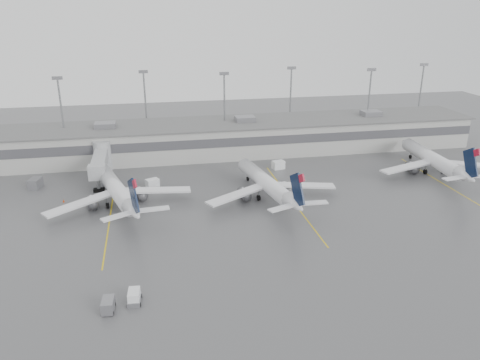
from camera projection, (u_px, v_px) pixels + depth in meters
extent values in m
plane|color=#4B4B4E|center=(224.00, 272.00, 67.79)|extent=(260.00, 260.00, 0.00)
cube|color=#B2B2AC|center=(188.00, 140.00, 119.68)|extent=(150.00, 16.00, 8.00)
cube|color=#47474C|center=(190.00, 145.00, 111.93)|extent=(150.00, 0.15, 2.20)
cube|color=#606060|center=(187.00, 124.00, 118.26)|extent=(152.00, 17.00, 0.30)
cube|color=slate|center=(371.00, 113.00, 127.02)|extent=(5.00, 4.00, 1.30)
cylinder|color=gray|center=(63.00, 120.00, 114.00)|extent=(0.44, 0.44, 20.00)
cube|color=slate|center=(57.00, 78.00, 110.42)|extent=(2.40, 0.50, 0.80)
cylinder|color=gray|center=(146.00, 111.00, 124.50)|extent=(0.44, 0.44, 20.00)
cube|color=slate|center=(143.00, 72.00, 120.92)|extent=(2.40, 0.50, 0.80)
cylinder|color=gray|center=(225.00, 113.00, 121.22)|extent=(0.44, 0.44, 20.00)
cube|color=slate|center=(224.00, 74.00, 117.63)|extent=(2.40, 0.50, 0.80)
cylinder|color=gray|center=(290.00, 105.00, 131.72)|extent=(0.44, 0.44, 20.00)
cube|color=slate|center=(292.00, 68.00, 128.13)|extent=(2.40, 0.50, 0.80)
cylinder|color=gray|center=(368.00, 107.00, 128.43)|extent=(0.44, 0.44, 20.00)
cube|color=slate|center=(372.00, 70.00, 124.85)|extent=(2.40, 0.50, 0.80)
cylinder|color=gray|center=(419.00, 100.00, 138.93)|extent=(0.44, 0.44, 20.00)
cube|color=slate|center=(424.00, 65.00, 135.35)|extent=(2.40, 0.50, 0.80)
cylinder|color=#95979A|center=(103.00, 156.00, 108.81)|extent=(4.00, 4.00, 7.00)
cube|color=#95979A|center=(100.00, 161.00, 102.55)|extent=(2.80, 13.00, 2.60)
cube|color=#95979A|center=(97.00, 172.00, 95.66)|extent=(3.40, 2.40, 3.00)
cylinder|color=gray|center=(99.00, 185.00, 96.68)|extent=(0.70, 0.70, 2.80)
cube|color=black|center=(99.00, 190.00, 97.05)|extent=(2.20, 1.20, 0.70)
cube|color=gold|center=(111.00, 214.00, 86.69)|extent=(0.25, 40.00, 0.01)
cube|color=gold|center=(292.00, 200.00, 93.00)|extent=(0.25, 40.00, 0.01)
cube|color=gold|center=(450.00, 188.00, 99.32)|extent=(0.25, 40.00, 0.01)
cylinder|color=white|center=(115.00, 188.00, 90.79)|extent=(9.34, 22.71, 3.10)
cone|color=white|center=(101.00, 168.00, 101.45)|extent=(3.79, 3.65, 3.10)
cone|color=white|center=(134.00, 212.00, 79.21)|extent=(4.42, 5.83, 3.10)
cube|color=white|center=(80.00, 204.00, 85.56)|extent=(12.62, 9.79, 0.36)
cube|color=white|center=(156.00, 190.00, 91.78)|extent=(13.52, 3.10, 0.36)
cube|color=black|center=(134.00, 196.00, 77.72)|extent=(1.93, 5.68, 6.76)
cube|color=maroon|center=(135.00, 184.00, 75.66)|extent=(0.88, 2.09, 1.96)
cylinder|color=black|center=(106.00, 185.00, 99.45)|extent=(0.61, 0.99, 0.93)
cylinder|color=black|center=(108.00, 205.00, 89.02)|extent=(0.76, 1.22, 1.14)
cylinder|color=black|center=(130.00, 201.00, 90.89)|extent=(0.76, 1.22, 1.14)
cylinder|color=white|center=(265.00, 181.00, 94.23)|extent=(6.76, 22.41, 3.03)
cone|color=white|center=(242.00, 163.00, 105.19)|extent=(3.47, 3.30, 3.03)
cone|color=white|center=(295.00, 204.00, 82.34)|extent=(3.84, 5.49, 3.03)
cube|color=white|center=(237.00, 195.00, 89.68)|extent=(12.84, 8.44, 0.35)
cube|color=white|center=(302.00, 185.00, 94.40)|extent=(13.37, 4.48, 0.35)
cube|color=black|center=(297.00, 190.00, 80.87)|extent=(1.26, 5.66, 6.61)
cube|color=maroon|center=(302.00, 178.00, 78.80)|extent=(0.65, 2.07, 1.92)
cylinder|color=black|center=(248.00, 179.00, 103.09)|extent=(0.50, 0.96, 0.91)
cylinder|color=black|center=(259.00, 198.00, 92.63)|extent=(0.64, 1.17, 1.11)
cylinder|color=black|center=(278.00, 195.00, 94.04)|extent=(0.64, 1.17, 1.11)
cylinder|color=white|center=(431.00, 158.00, 108.35)|extent=(4.33, 22.98, 3.12)
cone|color=white|center=(405.00, 143.00, 120.28)|extent=(3.27, 3.07, 3.12)
cone|color=white|center=(466.00, 177.00, 95.39)|extent=(3.39, 5.35, 3.12)
cube|color=white|center=(407.00, 167.00, 104.99)|extent=(13.74, 6.09, 0.36)
cube|color=white|center=(467.00, 164.00, 106.89)|extent=(13.57, 7.37, 0.36)
cube|color=black|center=(470.00, 163.00, 93.86)|extent=(0.62, 5.86, 6.79)
cube|color=maroon|center=(477.00, 153.00, 91.66)|extent=(0.42, 2.11, 1.97)
cylinder|color=black|center=(410.00, 157.00, 117.94)|extent=(0.41, 0.95, 0.93)
cylinder|color=black|center=(425.00, 172.00, 107.03)|extent=(0.53, 1.17, 1.14)
cylinder|color=black|center=(443.00, 171.00, 107.60)|extent=(0.53, 1.17, 1.14)
cube|color=white|center=(134.00, 297.00, 60.66)|extent=(1.63, 2.44, 1.75)
cube|color=slate|center=(134.00, 300.00, 60.85)|extent=(1.85, 2.84, 0.68)
cylinder|color=black|center=(129.00, 297.00, 61.69)|extent=(0.25, 0.56, 0.55)
cylinder|color=black|center=(141.00, 296.00, 61.86)|extent=(0.25, 0.56, 0.55)
cylinder|color=black|center=(128.00, 305.00, 59.88)|extent=(0.25, 0.56, 0.55)
cylinder|color=black|center=(140.00, 305.00, 60.05)|extent=(0.25, 0.56, 0.55)
cube|color=slate|center=(108.00, 305.00, 58.98)|extent=(1.67, 2.69, 1.57)
cylinder|color=black|center=(104.00, 305.00, 59.98)|extent=(0.24, 0.53, 0.52)
cylinder|color=black|center=(113.00, 313.00, 58.41)|extent=(0.24, 0.53, 0.52)
cube|color=white|center=(152.00, 183.00, 99.15)|extent=(3.08, 2.64, 1.85)
cube|color=white|center=(278.00, 165.00, 110.38)|extent=(3.07, 2.38, 1.94)
cube|color=slate|center=(35.00, 183.00, 98.77)|extent=(2.76, 3.71, 2.09)
cone|color=#E03F04|center=(64.00, 201.00, 91.88)|extent=(0.39, 0.39, 0.62)
cone|color=#E03F04|center=(255.00, 180.00, 102.44)|extent=(0.44, 0.44, 0.69)
cone|color=#E03F04|center=(402.00, 170.00, 108.91)|extent=(0.43, 0.43, 0.69)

